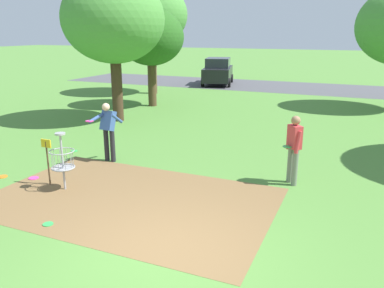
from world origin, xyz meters
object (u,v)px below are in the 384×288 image
object	(u,v)px
tree_mid_left	(151,38)
disc_golf_basket	(61,159)
frisbee_far_right	(74,151)
tree_mid_center	(152,15)
tree_mid_right	(113,20)
parked_car_leftmost	(218,71)
player_foreground_watching	(108,128)
frisbee_scattered_a	(34,178)
frisbee_by_tee	(2,177)
frisbee_near_basket	(48,224)
player_throwing	(294,146)

from	to	relation	value
tree_mid_left	disc_golf_basket	bearing A→B (deg)	-72.42
frisbee_far_right	tree_mid_center	size ratio (longest dim) A/B	0.03
tree_mid_right	parked_car_leftmost	distance (m)	13.05
player_foreground_watching	tree_mid_left	bearing A→B (deg)	110.74
frisbee_scattered_a	tree_mid_right	world-z (taller)	tree_mid_right
player_foreground_watching	disc_golf_basket	bearing A→B (deg)	-85.19
frisbee_scattered_a	tree_mid_left	size ratio (longest dim) A/B	0.05
disc_golf_basket	tree_mid_center	distance (m)	15.48
parked_car_leftmost	frisbee_by_tee	bearing A→B (deg)	-86.86
frisbee_scattered_a	frisbee_near_basket	bearing A→B (deg)	-40.08
frisbee_near_basket	frisbee_far_right	world-z (taller)	same
disc_golf_basket	parked_car_leftmost	world-z (taller)	parked_car_leftmost
frisbee_far_right	parked_car_leftmost	size ratio (longest dim) A/B	0.05
disc_golf_basket	frisbee_by_tee	bearing A→B (deg)	-179.76
disc_golf_basket	tree_mid_center	size ratio (longest dim) A/B	0.22
player_throwing	frisbee_near_basket	distance (m)	5.77
frisbee_near_basket	frisbee_by_tee	size ratio (longest dim) A/B	0.81
parked_car_leftmost	tree_mid_left	bearing A→B (deg)	-91.50
player_foreground_watching	parked_car_leftmost	bearing A→B (deg)	99.43
frisbee_far_right	player_throwing	bearing A→B (deg)	-0.45
tree_mid_left	parked_car_leftmost	world-z (taller)	tree_mid_left
tree_mid_left	parked_car_leftmost	distance (m)	9.41
disc_golf_basket	tree_mid_left	size ratio (longest dim) A/B	0.29
player_foreground_watching	frisbee_far_right	xyz separation A→B (m)	(-1.59, 0.36, -0.98)
player_foreground_watching	tree_mid_center	size ratio (longest dim) A/B	0.27
player_throwing	frisbee_near_basket	size ratio (longest dim) A/B	8.44
player_throwing	tree_mid_right	bearing A→B (deg)	151.21
player_throwing	frisbee_near_basket	bearing A→B (deg)	-134.54
frisbee_far_right	tree_mid_center	bearing A→B (deg)	106.75
player_foreground_watching	frisbee_near_basket	world-z (taller)	player_foreground_watching
player_throwing	tree_mid_center	distance (m)	15.84
player_foreground_watching	frisbee_far_right	distance (m)	1.90
frisbee_by_tee	frisbee_far_right	xyz separation A→B (m)	(0.22, 2.55, 0.00)
disc_golf_basket	tree_mid_right	world-z (taller)	tree_mid_right
frisbee_scattered_a	tree_mid_left	xyz separation A→B (m)	(-2.13, 10.18, 3.33)
frisbee_by_tee	frisbee_far_right	size ratio (longest dim) A/B	1.22
tree_mid_center	tree_mid_right	xyz separation A→B (m)	(2.28, -7.23, -0.45)
disc_golf_basket	player_foreground_watching	xyz separation A→B (m)	(-0.18, 2.19, 0.23)
tree_mid_right	frisbee_by_tee	bearing A→B (deg)	-81.88
frisbee_by_tee	frisbee_far_right	distance (m)	2.56
tree_mid_left	tree_mid_right	xyz separation A→B (m)	(0.33, -3.57, 0.73)
frisbee_near_basket	tree_mid_left	xyz separation A→B (m)	(-4.27, 11.98, 3.33)
tree_mid_center	player_throwing	bearing A→B (deg)	-48.62
player_throwing	tree_mid_left	size ratio (longest dim) A/B	0.36
frisbee_scattered_a	player_throwing	bearing A→B (deg)	20.25
player_throwing	tree_mid_left	bearing A→B (deg)	136.18
player_foreground_watching	frisbee_scattered_a	bearing A→B (deg)	-116.72
player_throwing	frisbee_far_right	distance (m)	6.80
player_throwing	tree_mid_center	size ratio (longest dim) A/B	0.27
frisbee_far_right	tree_mid_right	size ratio (longest dim) A/B	0.04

